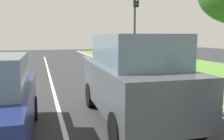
% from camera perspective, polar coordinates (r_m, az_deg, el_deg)
% --- Properties ---
extents(ground_plane, '(60.00, 60.00, 0.00)m').
position_cam_1_polar(ground_plane, '(11.77, -10.50, -3.14)').
color(ground_plane, '#2D2D30').
extents(lane_line_center, '(0.12, 32.00, 0.01)m').
position_cam_1_polar(lane_line_center, '(11.72, -13.91, -3.27)').
color(lane_line_center, silver).
rests_on(lane_line_center, ground).
extents(lane_line_right_edge, '(0.12, 32.00, 0.01)m').
position_cam_1_polar(lane_line_right_edge, '(12.65, 5.95, -2.26)').
color(lane_line_right_edge, silver).
rests_on(lane_line_right_edge, ground).
extents(grass_verge_right, '(9.00, 48.00, 0.06)m').
position_cam_1_polar(grass_verge_right, '(15.19, 23.29, -1.05)').
color(grass_verge_right, '#548433').
rests_on(grass_verge_right, ground).
extents(curb_right, '(0.24, 48.00, 0.12)m').
position_cam_1_polar(curb_right, '(12.84, 8.02, -1.89)').
color(curb_right, '#9E9B93').
rests_on(curb_right, ground).
extents(car_suv_ahead, '(2.08, 4.55, 2.28)m').
position_cam_1_polar(car_suv_ahead, '(6.37, 5.09, -1.74)').
color(car_suv_ahead, '#474C51').
rests_on(car_suv_ahead, ground).
extents(traffic_light_near_right, '(0.32, 0.50, 5.17)m').
position_cam_1_polar(traffic_light_near_right, '(16.93, 5.49, 12.37)').
color(traffic_light_near_right, '#2D2D2D').
rests_on(traffic_light_near_right, ground).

